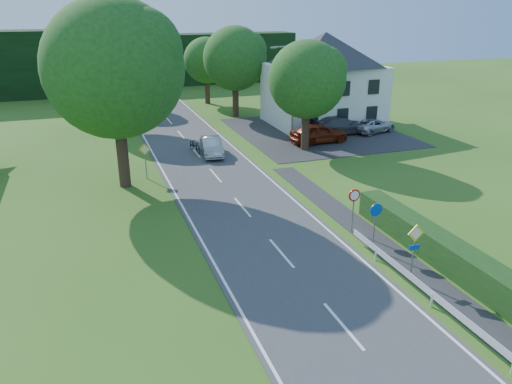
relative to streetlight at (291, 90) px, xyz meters
name	(u,v)px	position (x,y,z in m)	size (l,w,h in m)	color
road	(232,196)	(-8.06, -10.00, -4.44)	(7.00, 80.00, 0.04)	#3C3B3E
parking_pad	(317,132)	(3.94, 3.00, -4.44)	(14.00, 16.00, 0.04)	#242426
line_edge_left	(180,202)	(-11.31, -10.00, -4.42)	(0.12, 80.00, 0.01)	white
line_edge_right	(282,189)	(-4.81, -10.00, -4.42)	(0.12, 80.00, 0.01)	white
line_centre	(232,195)	(-8.06, -10.00, -4.42)	(0.12, 80.00, 0.01)	white
tree_main	(117,96)	(-14.06, -6.00, 1.36)	(9.40, 9.40, 11.64)	#1D4715
tree_left_far	(115,83)	(-13.06, 10.00, -0.17)	(7.00, 7.00, 8.58)	#1D4715
tree_right_far	(235,72)	(-1.06, 12.00, 0.08)	(7.40, 7.40, 9.09)	#1D4715
tree_left_back	(111,70)	(-12.56, 22.00, -0.43)	(6.60, 6.60, 8.07)	#1D4715
tree_right_back	(207,71)	(-2.06, 20.00, -0.68)	(6.20, 6.20, 7.56)	#1D4715
tree_right_mid	(307,96)	(0.44, -2.00, -0.17)	(7.00, 7.00, 8.58)	#1D4715
treeline_right	(193,59)	(-0.06, 36.00, -0.96)	(30.00, 5.00, 7.00)	black
house_white	(324,78)	(5.94, 6.00, -0.06)	(10.60, 8.40, 8.60)	silver
streetlight	(291,90)	(0.00, 0.00, 0.00)	(2.03, 0.18, 8.00)	gray
sign_priority_right	(415,242)	(-3.76, -22.02, -2.67)	(0.78, 0.09, 2.59)	gray
sign_roundabout	(375,217)	(-3.76, -19.02, -2.79)	(0.64, 0.08, 2.37)	gray
sign_speed_limit	(354,200)	(-3.76, -17.03, -2.70)	(0.64, 0.11, 2.37)	gray
sign_priority_left	(145,154)	(-12.56, -5.02, -2.75)	(0.78, 0.09, 2.44)	gray
moving_car	(212,146)	(-7.04, -1.10, -3.74)	(1.44, 4.12, 1.36)	#ADACB1
motorcycle	(195,145)	(-8.06, 0.23, -3.87)	(0.74, 2.11, 1.11)	black
parked_car_red	(319,133)	(2.37, -0.55, -3.59)	(1.98, 4.92, 1.68)	#671E0B
parked_car_grey	(340,125)	(5.51, 1.54, -3.63)	(2.22, 5.46, 1.59)	#47484C
parked_car_silver_b	(374,125)	(8.76, 1.15, -3.80)	(2.06, 4.46, 1.24)	silver
parasol	(306,116)	(3.73, 5.00, -3.33)	(2.37, 2.42, 2.18)	#AC230D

